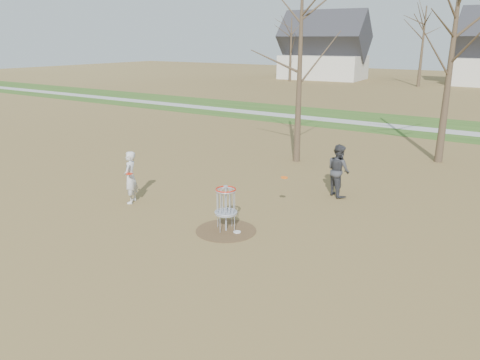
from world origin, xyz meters
name	(u,v)px	position (x,y,z in m)	size (l,w,h in m)	color
ground	(226,231)	(0.00, 0.00, 0.00)	(160.00, 160.00, 0.00)	brown
green_band	(411,125)	(0.00, 21.00, 0.01)	(160.00, 8.00, 0.01)	#2D5119
footpath	(407,127)	(0.00, 20.00, 0.01)	(160.00, 1.50, 0.01)	#9E9E99
dirt_circle	(226,230)	(0.00, 0.00, 0.01)	(1.80, 1.80, 0.01)	#47331E
player_standing	(130,177)	(-4.15, 0.23, 0.90)	(0.66, 0.43, 1.81)	silver
player_throwing	(338,170)	(1.48, 4.87, 0.94)	(0.91, 0.71, 1.88)	#35363B
disc_grounded	(237,232)	(0.35, 0.06, 0.02)	(0.22, 0.22, 0.02)	silver
discs_in_play	(209,176)	(-1.44, 1.07, 1.20)	(4.87, 2.37, 0.13)	#FF5D0D
disc_golf_basket	(226,201)	(0.00, 0.00, 0.91)	(0.64, 0.64, 1.35)	#9EA3AD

